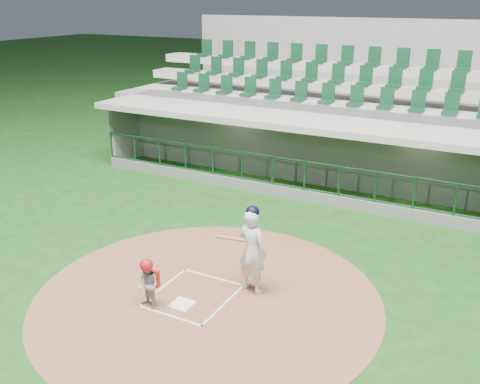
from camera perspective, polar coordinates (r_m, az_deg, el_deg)
The scene contains 8 objects.
ground at distance 11.63m, azimuth -4.25°, elevation -10.32°, with size 120.00×120.00×0.00m, color #154313.
dirt_circle at distance 11.34m, azimuth -3.48°, elevation -11.12°, with size 7.20×7.20×0.01m, color brown.
home_plate at distance 11.12m, azimuth -6.20°, elevation -11.81°, with size 0.43×0.43×0.02m, color white.
batter_box_chalk at distance 11.40m, azimuth -5.06°, elevation -10.91°, with size 1.55×1.80×0.01m.
dugout_structure at distance 17.81m, azimuth 9.15°, elevation 3.89°, with size 16.40×3.70×3.00m.
seating_deck at distance 20.56m, azimuth 12.10°, elevation 7.22°, with size 17.00×6.72×5.15m.
batter at distance 11.09m, azimuth 1.30°, elevation -6.14°, with size 0.92×0.93×1.93m.
catcher at distance 10.85m, azimuth -9.80°, elevation -9.60°, with size 0.57×0.49×1.09m.
Camera 1 is at (5.44, -8.42, 5.90)m, focal length 40.00 mm.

